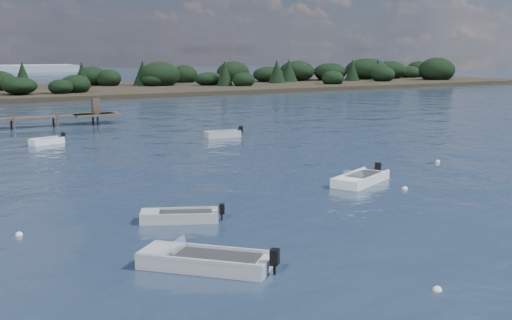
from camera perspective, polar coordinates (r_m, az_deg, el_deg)
ground at (r=82.65m, az=-19.07°, el=3.72°), size 400.00×400.00×0.00m
dinghy_near_olive at (r=23.96m, az=-4.57°, el=-9.16°), size 4.58×4.72×1.26m
dinghy_mid_white_a at (r=39.10m, az=9.28°, el=-1.83°), size 4.96×3.54×1.17m
tender_far_white at (r=57.45m, az=-18.10°, el=1.50°), size 3.23×1.97×1.09m
dinghy_mid_grey at (r=30.39m, az=-6.83°, el=-5.15°), size 3.89×2.81×0.99m
tender_far_grey_b at (r=58.96m, az=-2.98°, el=2.19°), size 3.63×1.64×1.22m
buoy_a at (r=22.64m, az=15.80°, el=-11.10°), size 0.32×0.32×0.32m
buoy_b at (r=38.04m, az=13.09°, el=-2.52°), size 0.32×0.32×0.32m
buoy_c at (r=29.78m, az=-20.30°, el=-6.29°), size 0.32×0.32×0.32m
buoy_d at (r=47.77m, az=15.84°, el=-0.16°), size 0.32×0.32×0.32m
far_headland at (r=127.69m, az=-11.79°, el=6.88°), size 190.00×40.00×5.80m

